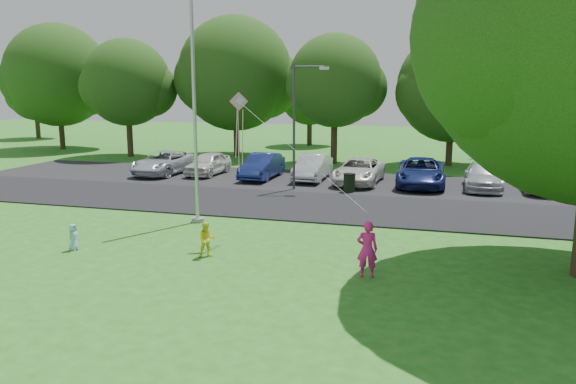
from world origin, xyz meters
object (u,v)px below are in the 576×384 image
(flagpole, at_px, (195,116))
(woman, at_px, (367,249))
(child_yellow, at_px, (207,240))
(trash_can, at_px, (349,183))
(child_blue, at_px, (73,237))
(street_lamp, at_px, (299,115))
(kite, at_px, (241,116))

(flagpole, distance_m, woman, 9.31)
(child_yellow, bearing_deg, woman, -35.81)
(flagpole, relative_size, trash_can, 10.15)
(trash_can, distance_m, woman, 12.56)
(child_blue, bearing_deg, child_yellow, -84.82)
(woman, bearing_deg, street_lamp, -77.67)
(flagpole, distance_m, trash_can, 9.71)
(trash_can, relative_size, child_yellow, 0.86)
(child_yellow, relative_size, kite, 0.23)
(trash_can, bearing_deg, kite, -101.47)
(street_lamp, relative_size, woman, 3.93)
(woman, height_order, child_yellow, woman)
(child_yellow, bearing_deg, flagpole, 88.09)
(trash_can, bearing_deg, child_yellow, -101.99)
(trash_can, height_order, child_yellow, child_yellow)
(street_lamp, bearing_deg, kite, -99.03)
(trash_can, height_order, kite, kite)
(flagpole, distance_m, street_lamp, 7.95)
(kite, bearing_deg, child_blue, 179.92)
(woman, distance_m, child_blue, 9.63)
(woman, xyz_separation_m, child_yellow, (-5.09, 0.49, -0.24))
(flagpole, height_order, kite, flagpole)
(trash_can, bearing_deg, flagpole, -121.84)
(woman, xyz_separation_m, kite, (-4.60, 2.40, 3.51))
(child_blue, bearing_deg, trash_can, -30.79)
(flagpole, distance_m, child_yellow, 5.93)
(child_blue, bearing_deg, kite, -65.50)
(flagpole, xyz_separation_m, kite, (2.74, -2.25, 0.16))
(flagpole, xyz_separation_m, street_lamp, (2.12, 7.66, -0.33))
(kite, bearing_deg, trash_can, 52.94)
(flagpole, relative_size, woman, 6.16)
(child_yellow, distance_m, kite, 4.24)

